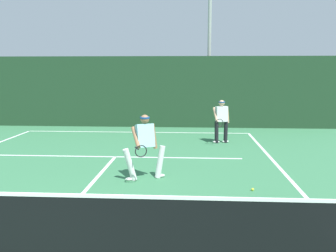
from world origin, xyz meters
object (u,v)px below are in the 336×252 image
(player_far, at_px, (221,119))
(light_pole, at_px, (210,36))
(player_near, at_px, (145,144))
(tennis_ball, at_px, (253,189))

(player_far, bearing_deg, light_pole, -102.27)
(player_near, distance_m, light_pole, 10.90)
(player_far, distance_m, light_pole, 6.31)
(player_near, distance_m, player_far, 5.40)
(tennis_ball, bearing_deg, player_near, 163.66)
(light_pole, bearing_deg, player_far, -87.19)
(player_near, height_order, tennis_ball, player_near)
(player_near, bearing_deg, light_pole, -126.16)
(tennis_ball, bearing_deg, player_far, 92.91)
(player_far, xyz_separation_m, tennis_ball, (0.29, -5.65, -0.87))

